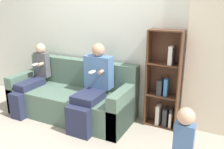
{
  "coord_description": "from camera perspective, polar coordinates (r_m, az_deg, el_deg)",
  "views": [
    {
      "loc": [
        1.86,
        -2.39,
        1.79
      ],
      "look_at": [
        0.39,
        0.56,
        0.77
      ],
      "focal_mm": 38.0,
      "sensor_mm": 36.0,
      "label": 1
    }
  ],
  "objects": [
    {
      "name": "ground_plane",
      "position": [
        3.52,
        -10.08,
        -13.73
      ],
      "size": [
        14.0,
        14.0,
        0.0
      ],
      "primitive_type": "plane",
      "color": "#9E9384"
    },
    {
      "name": "back_wall",
      "position": [
        3.87,
        -2.54,
        9.45
      ],
      "size": [
        10.0,
        0.06,
        2.55
      ],
      "color": "silver",
      "rests_on": "ground_plane"
    },
    {
      "name": "curtain_panel",
      "position": [
        3.37,
        22.92,
        4.78
      ],
      "size": [
        0.66,
        0.04,
        2.3
      ],
      "color": "beige",
      "rests_on": "ground_plane"
    },
    {
      "name": "couch",
      "position": [
        3.93,
        -9.43,
        -5.46
      ],
      "size": [
        2.01,
        0.83,
        0.88
      ],
      "color": "#4C6656",
      "rests_on": "ground_plane"
    },
    {
      "name": "adult_seated",
      "position": [
        3.47,
        -4.76,
        -2.68
      ],
      "size": [
        0.42,
        0.75,
        1.21
      ],
      "color": "#232842",
      "rests_on": "ground_plane"
    },
    {
      "name": "child_seated",
      "position": [
        4.16,
        -18.7,
        -1.15
      ],
      "size": [
        0.26,
        0.77,
        1.11
      ],
      "color": "#232842",
      "rests_on": "ground_plane"
    },
    {
      "name": "toddler_standing",
      "position": [
        2.73,
        16.95,
        -14.07
      ],
      "size": [
        0.21,
        0.19,
        0.74
      ],
      "color": "#DB4C75",
      "rests_on": "ground_plane"
    },
    {
      "name": "bookshelf",
      "position": [
        3.51,
        12.53,
        -2.44
      ],
      "size": [
        0.47,
        0.23,
        1.43
      ],
      "color": "#4C2D1E",
      "rests_on": "ground_plane"
    }
  ]
}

